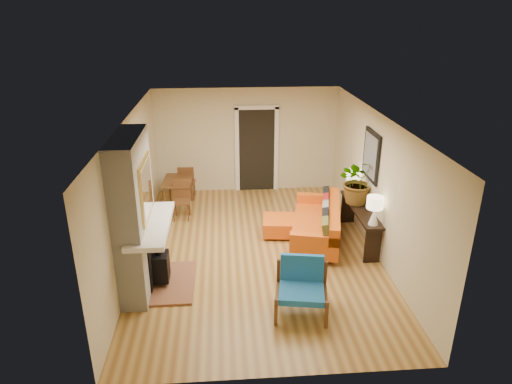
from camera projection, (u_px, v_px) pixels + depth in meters
The scene contains 10 objects.
room_shell at pixel (273, 149), 10.81m from camera, with size 6.50×6.50×6.50m.
fireplace at pixel (137, 219), 7.27m from camera, with size 1.09×1.68×2.60m.
sofa at pixel (320, 223), 9.10m from camera, with size 1.34×2.23×0.82m.
ottoman at pixel (280, 225), 9.39m from camera, with size 0.76×0.76×0.35m.
blue_chair at pixel (302, 283), 6.98m from camera, with size 0.90×0.89×0.82m.
dining_table at pixel (181, 185), 10.50m from camera, with size 0.71×1.60×0.85m.
console_table at pixel (360, 215), 8.98m from camera, with size 0.34×1.85×0.72m.
lamp_near at pixel (375, 207), 8.11m from camera, with size 0.30×0.30×0.54m.
lamp_far at pixel (353, 179), 9.42m from camera, with size 0.30×0.30×0.54m.
houseplant at pixel (359, 181), 8.98m from camera, with size 0.84×0.73×0.94m, color #1E5919.
Camera 1 is at (-0.61, -7.70, 4.37)m, focal length 32.00 mm.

